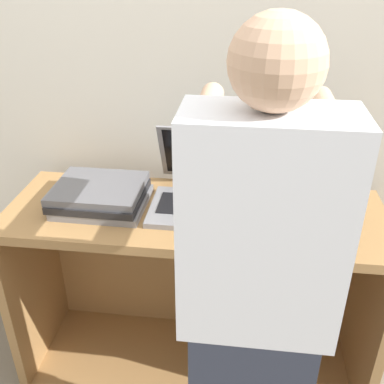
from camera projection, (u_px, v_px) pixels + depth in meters
The scene contains 7 objects.
wall_back at pixel (206, 77), 1.76m from camera, with size 8.00×0.05×2.40m.
cart at pixel (196, 283), 1.90m from camera, with size 1.40×0.50×0.80m.
laptop_open at pixel (197, 189), 1.68m from camera, with size 0.32×0.40×0.27m.
laptop_stack_left at pixel (101, 195), 1.67m from camera, with size 0.34×0.29×0.08m.
laptop_stack_right at pixel (294, 194), 1.56m from camera, with size 0.35×0.30×0.19m.
person at pixel (255, 312), 1.23m from camera, with size 0.40×0.52×1.55m.
inventory_tag at pixel (300, 178), 1.46m from camera, with size 0.06×0.02×0.01m.
Camera 1 is at (0.17, -1.16, 1.65)m, focal length 42.00 mm.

